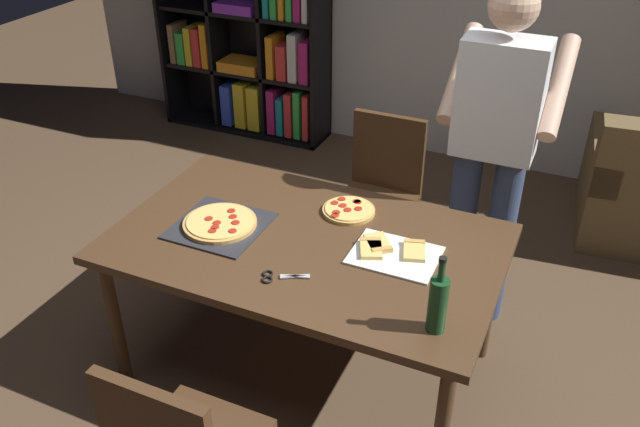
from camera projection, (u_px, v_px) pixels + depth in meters
name	position (u px, v px, depth m)	size (l,w,h in m)	color
ground_plane	(308.00, 366.00, 3.28)	(12.00, 12.00, 0.00)	brown
dining_table	(306.00, 253.00, 2.92)	(1.68, 1.03, 0.75)	#4C331E
chair_far_side	(381.00, 185.00, 3.79)	(0.42, 0.42, 0.90)	#472D19
bookshelf	(248.00, 18.00, 5.19)	(1.40, 0.35, 1.95)	black
person_serving_pizza	(494.00, 142.00, 3.14)	(0.55, 0.54, 1.75)	#38476B
pepperoni_pizza_on_tray	(220.00, 224.00, 2.97)	(0.39, 0.39, 0.04)	#2D2D33
pizza_slices_on_towel	(392.00, 252.00, 2.79)	(0.36, 0.28, 0.03)	white
wine_bottle	(438.00, 303.00, 2.33)	(0.07, 0.07, 0.32)	#194723
kitchen_scissors	(277.00, 277.00, 2.65)	(0.20, 0.13, 0.01)	silver
second_pizza_plain	(349.00, 210.00, 3.07)	(0.25, 0.25, 0.03)	tan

